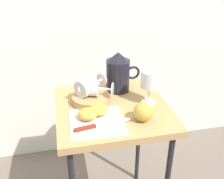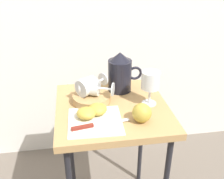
% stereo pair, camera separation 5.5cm
% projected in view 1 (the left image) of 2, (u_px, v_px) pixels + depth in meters
% --- Properties ---
extents(curtain_drape, '(2.40, 0.03, 1.85)m').
position_uv_depth(curtain_drape, '(91.00, 19.00, 1.53)').
color(curtain_drape, silver).
rests_on(curtain_drape, ground_plane).
extents(table, '(0.48, 0.48, 0.68)m').
position_uv_depth(table, '(112.00, 120.00, 1.16)').
color(table, '#AD8451').
rests_on(table, ground_plane).
extents(linen_napkin, '(0.22, 0.21, 0.00)m').
position_uv_depth(linen_napkin, '(97.00, 122.00, 1.01)').
color(linen_napkin, silver).
rests_on(linen_napkin, table).
extents(basket_tray, '(0.17, 0.17, 0.03)m').
position_uv_depth(basket_tray, '(91.00, 99.00, 1.14)').
color(basket_tray, '#AD8451').
rests_on(basket_tray, table).
extents(pitcher, '(0.16, 0.11, 0.19)m').
position_uv_depth(pitcher, '(118.00, 75.00, 1.22)').
color(pitcher, black).
rests_on(pitcher, table).
extents(wine_glass_upright, '(0.08, 0.08, 0.15)m').
position_uv_depth(wine_glass_upright, '(150.00, 81.00, 1.10)').
color(wine_glass_upright, silver).
rests_on(wine_glass_upright, table).
extents(wine_glass_tipped_near, '(0.15, 0.14, 0.08)m').
position_uv_depth(wine_glass_tipped_near, '(87.00, 87.00, 1.12)').
color(wine_glass_tipped_near, silver).
rests_on(wine_glass_tipped_near, basket_tray).
extents(wine_glass_tipped_far, '(0.16, 0.11, 0.07)m').
position_uv_depth(wine_glass_tipped_far, '(91.00, 88.00, 1.12)').
color(wine_glass_tipped_far, silver).
rests_on(wine_glass_tipped_far, basket_tray).
extents(apple_half_left, '(0.08, 0.08, 0.04)m').
position_uv_depth(apple_half_left, '(88.00, 114.00, 1.02)').
color(apple_half_left, '#B29938').
rests_on(apple_half_left, linen_napkin).
extents(apple_half_right, '(0.08, 0.08, 0.04)m').
position_uv_depth(apple_half_right, '(98.00, 110.00, 1.05)').
color(apple_half_right, '#B29938').
rests_on(apple_half_right, linen_napkin).
extents(apple_whole, '(0.08, 0.08, 0.08)m').
position_uv_depth(apple_whole, '(143.00, 112.00, 1.01)').
color(apple_whole, '#B29938').
rests_on(apple_whole, table).
extents(knife, '(0.23, 0.05, 0.01)m').
position_uv_depth(knife, '(95.00, 126.00, 0.98)').
color(knife, silver).
rests_on(knife, linen_napkin).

